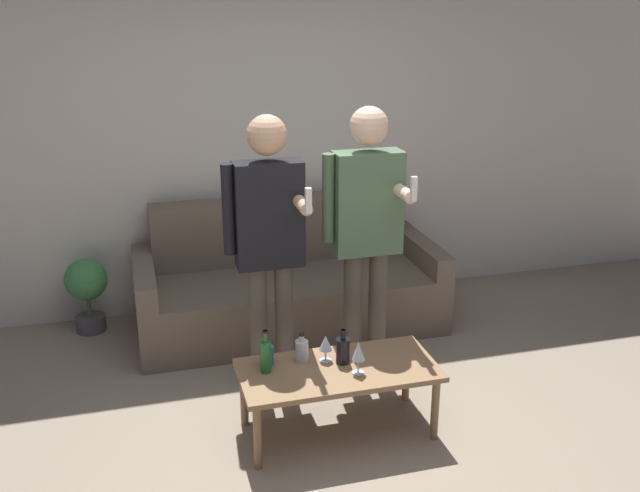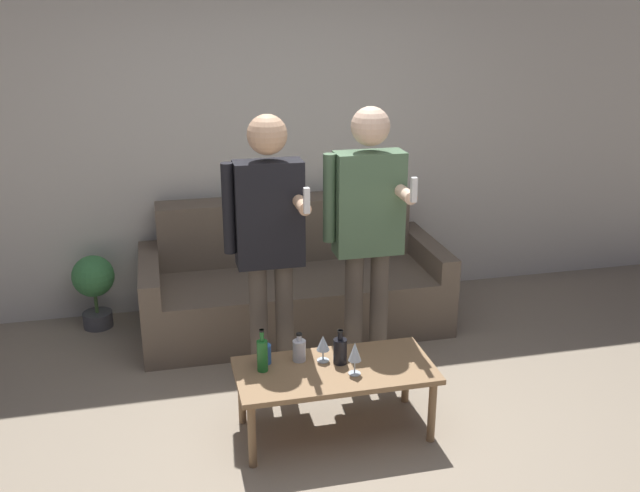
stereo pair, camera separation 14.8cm
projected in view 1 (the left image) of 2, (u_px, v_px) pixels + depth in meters
ground_plane at (341, 462)px, 3.76m from camera, size 16.00×16.00×0.00m
wall_back at (256, 133)px, 5.34m from camera, size 8.00×0.06×2.70m
couch at (287, 283)px, 5.28m from camera, size 2.19×0.95×0.89m
coffee_table at (338, 375)px, 3.91m from camera, size 1.09×0.52×0.40m
bottle_orange at (343, 350)px, 3.93m from camera, size 0.08×0.08×0.20m
bottle_green at (302, 350)px, 3.95m from camera, size 0.07×0.07×0.17m
bottle_dark at (266, 356)px, 3.83m from camera, size 0.06×0.06×0.25m
wine_glass_near at (326, 344)px, 3.94m from camera, size 0.07×0.07×0.15m
wine_glass_far at (358, 352)px, 3.80m from camera, size 0.07×0.07×0.19m
cup_on_table at (267, 355)px, 3.92m from camera, size 0.07×0.07×0.11m
person_standing_left at (269, 233)px, 4.12m from camera, size 0.46×0.43×1.71m
person_standing_right at (366, 222)px, 4.31m from camera, size 0.49×0.44×1.73m
potted_plant at (87, 286)px, 5.13m from camera, size 0.30×0.30×0.55m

